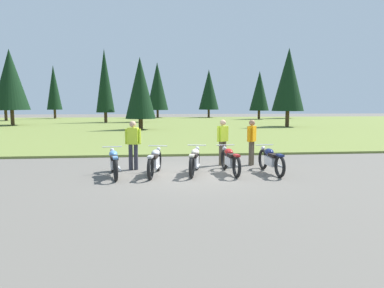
# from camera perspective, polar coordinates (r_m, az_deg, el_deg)

# --- Properties ---
(ground_plane) EXTENTS (140.00, 140.00, 0.00)m
(ground_plane) POSITION_cam_1_polar(r_m,az_deg,el_deg) (11.36, 0.32, -4.86)
(ground_plane) COLOR #605B54
(grass_moorland) EXTENTS (80.00, 44.00, 0.10)m
(grass_moorland) POSITION_cam_1_polar(r_m,az_deg,el_deg) (37.03, -4.08, 3.07)
(grass_moorland) COLOR olive
(grass_moorland) RESTS_ON ground
(forest_treeline) EXTENTS (42.34, 29.67, 8.80)m
(forest_treeline) POSITION_cam_1_polar(r_m,az_deg,el_deg) (44.89, -8.68, 9.41)
(forest_treeline) COLOR #47331E
(forest_treeline) RESTS_ON ground
(motorcycle_sky_blue) EXTENTS (0.69, 2.08, 0.88)m
(motorcycle_sky_blue) POSITION_cam_1_polar(r_m,az_deg,el_deg) (11.15, -12.54, -2.93)
(motorcycle_sky_blue) COLOR black
(motorcycle_sky_blue) RESTS_ON ground
(motorcycle_silver) EXTENTS (0.65, 2.08, 0.88)m
(motorcycle_silver) POSITION_cam_1_polar(r_m,az_deg,el_deg) (11.17, -6.04, -2.80)
(motorcycle_silver) COLOR black
(motorcycle_silver) RESTS_ON ground
(motorcycle_cream) EXTENTS (0.74, 2.06, 0.88)m
(motorcycle_cream) POSITION_cam_1_polar(r_m,az_deg,el_deg) (11.32, 0.44, -2.64)
(motorcycle_cream) COLOR black
(motorcycle_cream) RESTS_ON ground
(motorcycle_red) EXTENTS (0.62, 2.10, 0.88)m
(motorcycle_red) POSITION_cam_1_polar(r_m,az_deg,el_deg) (11.42, 6.20, -2.60)
(motorcycle_red) COLOR black
(motorcycle_red) RESTS_ON ground
(motorcycle_navy) EXTENTS (0.62, 2.10, 0.88)m
(motorcycle_navy) POSITION_cam_1_polar(r_m,az_deg,el_deg) (11.67, 12.65, -2.53)
(motorcycle_navy) COLOR black
(motorcycle_navy) RESTS_ON ground
(rider_near_row_end) EXTENTS (0.39, 0.46, 1.67)m
(rider_near_row_end) POSITION_cam_1_polar(r_m,az_deg,el_deg) (13.01, 9.64, 0.72)
(rider_near_row_end) COLOR #4C4233
(rider_near_row_end) RESTS_ON ground
(rider_with_back_turned) EXTENTS (0.54, 0.28, 1.67)m
(rider_with_back_turned) POSITION_cam_1_polar(r_m,az_deg,el_deg) (12.10, -9.53, 0.30)
(rider_with_back_turned) COLOR #2D2D38
(rider_with_back_turned) RESTS_ON ground
(rider_checking_bike) EXTENTS (0.47, 0.38, 1.67)m
(rider_checking_bike) POSITION_cam_1_polar(r_m,az_deg,el_deg) (12.90, 5.00, 0.74)
(rider_checking_bike) COLOR #4C4233
(rider_checking_bike) RESTS_ON ground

